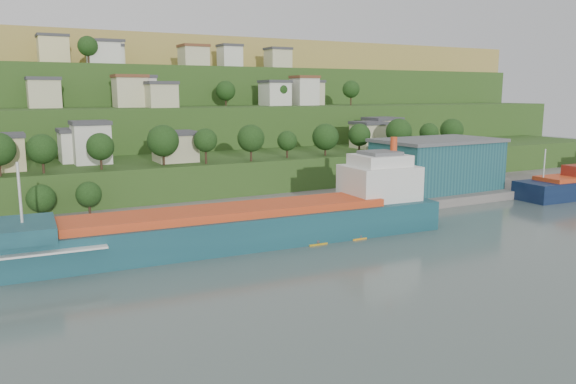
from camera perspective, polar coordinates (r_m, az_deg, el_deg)
ground at (r=99.73m, az=5.86°, el=-5.23°), size 500.00×500.00×0.00m
quay at (r=133.23m, az=6.33°, el=-1.35°), size 220.00×26.00×4.00m
hillside at (r=255.56m, az=-15.69°, el=3.81°), size 360.00×211.06×96.00m
cargo_ship_near at (r=99.08m, az=-3.51°, el=-3.41°), size 77.60×15.83×19.81m
warehouse at (r=147.23m, az=14.88°, el=2.79°), size 31.63×20.04×12.80m
caravan at (r=105.37m, az=-24.08°, el=-3.68°), size 6.97×3.45×3.14m
dinghy at (r=100.02m, az=-23.42°, el=-5.05°), size 3.81×2.26×0.72m
kayak_orange at (r=102.80m, az=7.36°, el=-4.64°), size 3.48×0.68×0.87m
kayak_yellow at (r=98.38m, az=3.06°, el=-5.24°), size 3.62×0.64×0.90m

